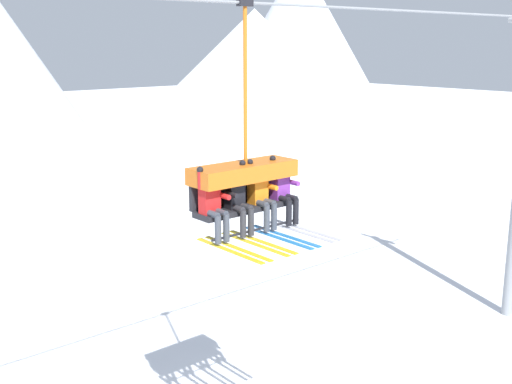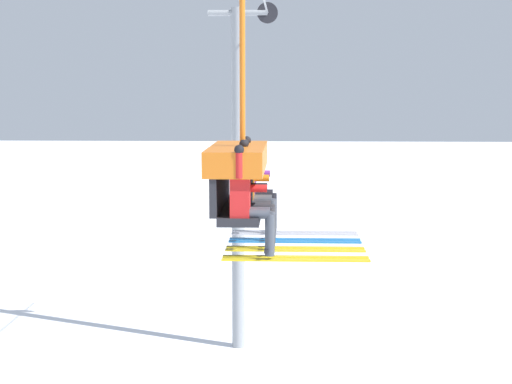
{
  "view_description": "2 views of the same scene",
  "coord_description": "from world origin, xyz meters",
  "px_view_note": "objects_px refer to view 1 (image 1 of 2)",
  "views": [
    {
      "loc": [
        -8.12,
        -9.34,
        8.63
      ],
      "look_at": [
        -0.79,
        -0.84,
        5.99
      ],
      "focal_mm": 45.0,
      "sensor_mm": 36.0,
      "label": 1
    },
    {
      "loc": [
        -10.69,
        -1.36,
        7.21
      ],
      "look_at": [
        -1.06,
        -0.97,
        5.95
      ],
      "focal_mm": 55.0,
      "sensor_mm": 36.0,
      "label": 2
    }
  ],
  "objects_px": {
    "skier_red": "(214,204)",
    "skier_purple": "(284,190)",
    "skier_black": "(239,199)",
    "chairlift_chair": "(243,177)",
    "skier_orange": "(262,194)"
  },
  "relations": [
    {
      "from": "skier_red",
      "to": "skier_purple",
      "type": "bearing_deg",
      "value": 0.0
    },
    {
      "from": "skier_purple",
      "to": "skier_black",
      "type": "bearing_deg",
      "value": 180.0
    },
    {
      "from": "chairlift_chair",
      "to": "skier_purple",
      "type": "bearing_deg",
      "value": -14.71
    },
    {
      "from": "skier_red",
      "to": "skier_purple",
      "type": "relative_size",
      "value": 1.0
    },
    {
      "from": "chairlift_chair",
      "to": "skier_purple",
      "type": "height_order",
      "value": "chairlift_chair"
    },
    {
      "from": "skier_black",
      "to": "skier_purple",
      "type": "height_order",
      "value": "same"
    },
    {
      "from": "skier_orange",
      "to": "skier_purple",
      "type": "height_order",
      "value": "same"
    },
    {
      "from": "skier_red",
      "to": "skier_black",
      "type": "height_order",
      "value": "same"
    },
    {
      "from": "skier_purple",
      "to": "chairlift_chair",
      "type": "bearing_deg",
      "value": 165.29
    },
    {
      "from": "skier_red",
      "to": "skier_black",
      "type": "distance_m",
      "value": 0.55
    },
    {
      "from": "skier_black",
      "to": "skier_purple",
      "type": "distance_m",
      "value": 1.08
    },
    {
      "from": "skier_black",
      "to": "skier_orange",
      "type": "xyz_separation_m",
      "value": [
        0.54,
        0.0,
        0.0
      ]
    },
    {
      "from": "skier_black",
      "to": "chairlift_chair",
      "type": "bearing_deg",
      "value": 38.46
    },
    {
      "from": "skier_orange",
      "to": "skier_black",
      "type": "bearing_deg",
      "value": 180.0
    },
    {
      "from": "skier_orange",
      "to": "skier_purple",
      "type": "relative_size",
      "value": 1.0
    }
  ]
}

